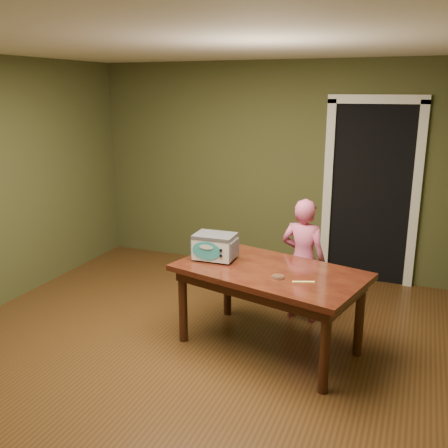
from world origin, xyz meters
The scene contains 8 objects.
floor centered at (0.00, 0.00, 0.00)m, with size 5.00×5.00×0.00m, color #553518.
room_shell centered at (0.00, 0.00, 1.71)m, with size 4.52×5.02×2.61m.
doorway centered at (1.30, 2.78, 1.06)m, with size 1.10×0.66×2.25m.
dining_table centered at (0.69, 0.44, 0.65)m, with size 1.77×1.26×0.75m.
toy_oven centered at (0.15, 0.51, 0.88)m, with size 0.40×0.28×0.24m.
baking_pan centered at (0.81, 0.26, 0.76)m, with size 0.10×0.10×0.02m.
spatula centered at (1.03, 0.25, 0.75)m, with size 0.18×0.03×0.01m, color #F7EA6B.
child centered at (0.82, 1.16, 0.62)m, with size 0.45×0.30×1.24m, color #D95987.
Camera 1 is at (1.83, -3.48, 2.26)m, focal length 40.00 mm.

